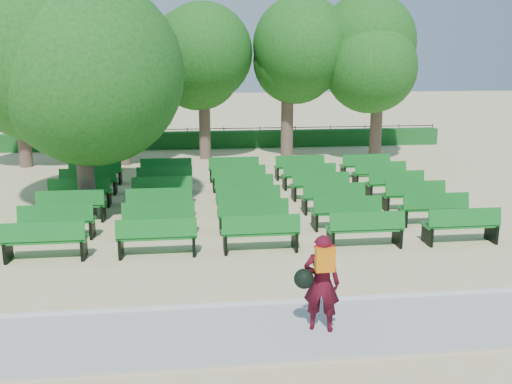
# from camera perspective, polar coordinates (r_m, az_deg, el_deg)

# --- Properties ---
(ground) EXTENTS (120.00, 120.00, 0.00)m
(ground) POSITION_cam_1_polar(r_m,az_deg,el_deg) (17.54, -3.34, -2.82)
(ground) COLOR #C5B782
(paving) EXTENTS (30.00, 2.20, 0.06)m
(paving) POSITION_cam_1_polar(r_m,az_deg,el_deg) (10.66, -0.70, -13.87)
(paving) COLOR #A7A8A3
(paving) RESTS_ON ground
(curb) EXTENTS (30.00, 0.12, 0.10)m
(curb) POSITION_cam_1_polar(r_m,az_deg,el_deg) (11.68, -1.32, -11.20)
(curb) COLOR silver
(curb) RESTS_ON ground
(hedge) EXTENTS (26.00, 0.70, 0.90)m
(hedge) POSITION_cam_1_polar(r_m,az_deg,el_deg) (31.15, -5.02, 5.22)
(hedge) COLOR #15541E
(hedge) RESTS_ON ground
(fence) EXTENTS (26.00, 0.10, 1.02)m
(fence) POSITION_cam_1_polar(r_m,az_deg,el_deg) (31.61, -5.03, 4.52)
(fence) COLOR black
(fence) RESTS_ON ground
(tree_line) EXTENTS (21.80, 6.80, 7.04)m
(tree_line) POSITION_cam_1_polar(r_m,az_deg,el_deg) (27.27, -4.69, 3.08)
(tree_line) COLOR #1C5C19
(tree_line) RESTS_ON ground
(bench_array) EXTENTS (2.00, 0.65, 1.26)m
(bench_array) POSITION_cam_1_polar(r_m,az_deg,el_deg) (18.85, -1.13, -1.31)
(bench_array) COLOR #126920
(bench_array) RESTS_ON ground
(tree_among) EXTENTS (5.47, 5.47, 7.34)m
(tree_among) POSITION_cam_1_polar(r_m,az_deg,el_deg) (18.01, -17.43, 12.71)
(tree_among) COLOR brown
(tree_among) RESTS_ON ground
(person) EXTENTS (0.90, 0.63, 1.80)m
(person) POSITION_cam_1_polar(r_m,az_deg,el_deg) (10.37, 6.45, -8.90)
(person) COLOR #440916
(person) RESTS_ON ground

